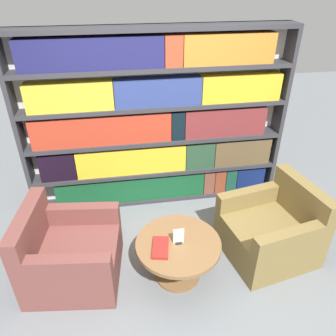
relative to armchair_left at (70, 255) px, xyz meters
name	(u,v)px	position (x,y,z in m)	size (l,w,h in m)	color
ground_plane	(178,284)	(1.04, -0.29, -0.29)	(14.00, 14.00, 0.00)	slate
bookshelf	(156,124)	(1.05, 1.22, 0.80)	(3.21, 0.30, 2.21)	silver
armchair_left	(70,255)	(0.00, 0.00, 0.00)	(0.97, 0.94, 0.83)	brown
armchair_right	(271,231)	(2.13, 0.00, 0.00)	(1.02, 0.99, 0.83)	olive
coffee_table	(178,252)	(1.06, -0.18, 0.04)	(0.83, 0.83, 0.46)	brown
table_sign	(178,237)	(1.06, -0.18, 0.24)	(0.10, 0.06, 0.17)	black
stray_book	(160,248)	(0.88, -0.23, 0.19)	(0.20, 0.30, 0.03)	maroon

